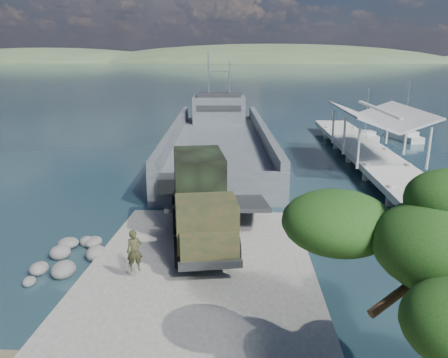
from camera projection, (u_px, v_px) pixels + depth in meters
The scene contains 10 objects.
ground at pixel (201, 275), 19.65m from camera, with size 1400.00×1400.00×0.00m, color #19333E.
boat_ramp at pixel (199, 281), 18.62m from camera, with size 10.00×18.00×0.50m, color slate.
shoreline_rocks at pixel (71, 266), 20.43m from camera, with size 3.20×5.60×0.90m, color #50504E, non-canonical shape.
distant_headlands at pixel (285, 62), 555.00m from camera, with size 1000.00×240.00×48.00m, color #3B5233, non-canonical shape.
pier at pixel (378, 153), 36.61m from camera, with size 6.40×44.00×6.10m.
landing_craft at pixel (219, 147), 42.61m from camera, with size 10.97×36.41×10.69m.
military_truck at pixel (201, 199), 22.03m from camera, with size 4.18×9.11×4.07m.
soldier at pixel (135, 260), 18.05m from camera, with size 0.65×0.43×1.78m, color #20311B.
sailboat_near at pixel (404, 137), 50.56m from camera, with size 2.87×5.91×6.93m.
sailboat_far at pixel (365, 136), 51.49m from camera, with size 2.16×5.11×6.03m.
Camera 1 is at (1.92, -17.63, 9.56)m, focal length 35.00 mm.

